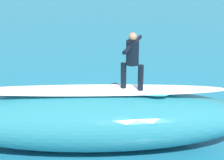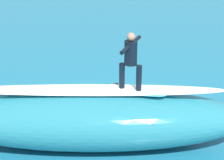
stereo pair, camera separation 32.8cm
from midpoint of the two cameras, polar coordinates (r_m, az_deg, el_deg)
The scene contains 8 objects.
ground_plane at distance 14.46m, azimuth -1.16°, elevation -4.77°, with size 120.00×120.00×0.00m, color teal.
wave_crest at distance 12.40m, azimuth -3.26°, elevation -5.15°, with size 8.86×2.33×1.70m, color teal.
wave_foam_lip at distance 12.02m, azimuth -3.35°, elevation -1.36°, with size 7.53×0.81×0.08m, color white.
surfboard_riding at distance 12.03m, azimuth 1.84°, elevation -1.35°, with size 2.05×0.51×0.06m, color #33B2D1.
surfer_riding at distance 11.69m, azimuth 1.89°, elevation 3.05°, with size 0.65×1.54×1.62m.
surfboard_paddling at distance 15.99m, azimuth -2.56°, elevation -1.91°, with size 2.22×0.58×0.08m, color #E0563D.
surfer_paddling at distance 16.00m, azimuth -2.24°, elevation -1.26°, with size 0.94×1.50×0.29m.
foam_patch_mid at distance 13.28m, azimuth -9.69°, elevation -7.48°, with size 0.65×0.40×0.08m, color white.
Camera 1 is at (-4.12, 12.26, 6.46)m, focal length 69.56 mm.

